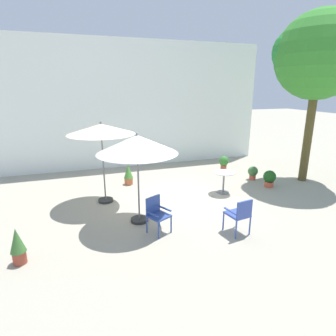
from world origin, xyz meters
The scene contains 13 objects.
ground_plane centered at (0.00, 0.00, 0.00)m, with size 60.00×60.00×0.00m, color #A09A87.
villa_facade centered at (0.00, 4.53, 2.59)m, with size 11.09×0.30×5.17m, color white.
shade_tree centered at (5.27, 0.49, 4.30)m, with size 2.99×2.85×5.73m.
patio_umbrella_0 centered at (-1.23, -0.87, 1.99)m, with size 1.96×1.96×2.29m.
patio_umbrella_1 centered at (-1.90, 0.72, 2.15)m, with size 1.90×1.90×2.39m.
cafe_table_0 centered at (1.81, 0.25, 0.49)m, with size 0.70×0.70×0.71m.
patio_chair_0 centered at (-0.95, -1.51, 0.50)m, with size 0.60×0.59×0.86m.
patio_chair_1 centered at (0.83, -2.22, 0.52)m, with size 0.52×0.56×0.88m.
potted_plant_0 centered at (-3.84, -1.86, 0.39)m, with size 0.29×0.29×0.75m.
potted_plant_1 centered at (3.52, 1.10, 0.28)m, with size 0.36×0.36×0.50m.
potted_plant_2 centered at (3.08, 2.51, 0.35)m, with size 0.40×0.40×0.60m.
potted_plant_3 centered at (3.59, 0.25, 0.32)m, with size 0.42×0.42×0.58m.
potted_plant_4 centered at (-0.95, 2.04, 0.37)m, with size 0.32×0.32×0.72m.
Camera 1 is at (-2.59, -7.27, 3.32)m, focal length 29.89 mm.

